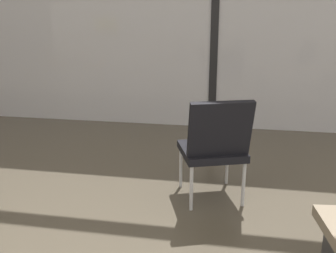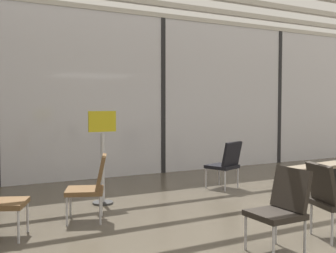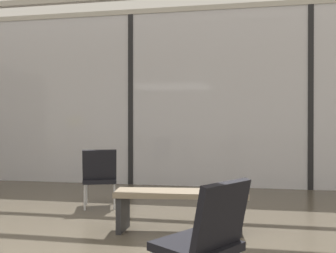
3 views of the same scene
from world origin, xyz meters
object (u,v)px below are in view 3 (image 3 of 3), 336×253
at_px(waiting_bench, 181,200).
at_px(lounge_chair_0, 100,174).
at_px(parked_airplane, 179,94).
at_px(lounge_chair_1, 206,235).

bearing_deg(waiting_bench, lounge_chair_0, 137.80).
relative_size(parked_airplane, waiting_bench, 8.28).
height_order(parked_airplane, lounge_chair_0, parked_airplane).
bearing_deg(lounge_chair_1, lounge_chair_0, -112.14).
relative_size(parked_airplane, lounge_chair_0, 14.62).
bearing_deg(lounge_chair_0, parked_airplane, -109.17).
bearing_deg(lounge_chair_1, parked_airplane, -135.68).
relative_size(lounge_chair_1, waiting_bench, 0.57).
bearing_deg(waiting_bench, lounge_chair_1, -82.47).
height_order(lounge_chair_1, waiting_bench, lounge_chair_1).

